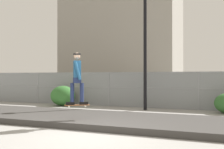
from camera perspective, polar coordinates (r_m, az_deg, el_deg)
ground_plane at (r=7.64m, az=-5.13°, el=-12.62°), size 120.00×120.00×0.00m
gravel_berm at (r=9.57m, az=0.86°, el=-9.51°), size 15.73×3.25×0.21m
skateboard at (r=8.96m, az=-7.29°, el=-6.35°), size 0.77×0.61×0.07m
skater at (r=8.91m, az=-7.28°, el=-0.19°), size 0.65×0.61×1.68m
chain_fence at (r=14.22m, az=8.11°, el=-3.16°), size 23.53×0.06×1.85m
street_lamp at (r=13.48m, az=6.90°, el=9.52°), size 0.44×0.44×6.26m
parked_car_near at (r=19.66m, az=-6.11°, el=-2.67°), size 4.43×2.02×1.66m
library_building at (r=46.59m, az=2.25°, el=13.65°), size 18.07×11.18×25.85m
shrub_left at (r=15.39m, az=-10.19°, el=-4.37°), size 1.42×1.16×1.10m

